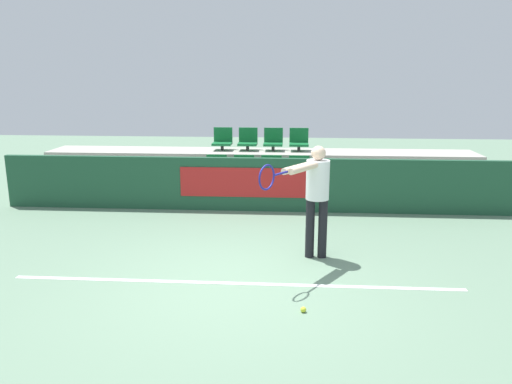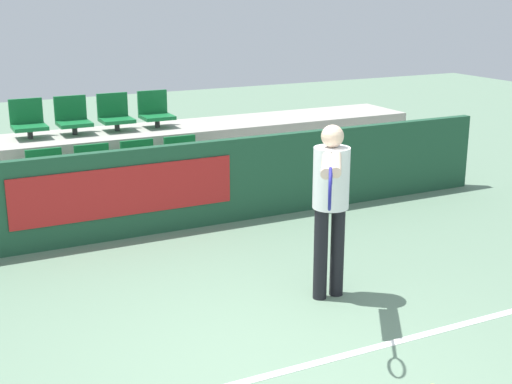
{
  "view_description": "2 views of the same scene",
  "coord_description": "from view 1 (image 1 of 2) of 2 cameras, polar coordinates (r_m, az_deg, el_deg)",
  "views": [
    {
      "loc": [
        0.69,
        -5.94,
        2.64
      ],
      "look_at": [
        0.14,
        1.9,
        0.76
      ],
      "focal_mm": 35.0,
      "sensor_mm": 36.0,
      "label": 1
    },
    {
      "loc": [
        -2.32,
        -4.24,
        2.81
      ],
      "look_at": [
        0.7,
        1.81,
        0.88
      ],
      "focal_mm": 50.0,
      "sensor_mm": 36.0,
      "label": 2
    }
  ],
  "objects": [
    {
      "name": "ground_plane",
      "position": [
        6.54,
        -2.43,
        -10.4
      ],
      "size": [
        30.0,
        30.0,
        0.0
      ],
      "primitive_type": "plane",
      "color": "slate"
    },
    {
      "name": "court_baseline",
      "position": [
        6.54,
        -2.43,
        -10.36
      ],
      "size": [
        5.84,
        0.08,
        0.01
      ],
      "color": "white",
      "rests_on": "ground"
    },
    {
      "name": "barrier_wall",
      "position": [
        9.72,
        -0.16,
        0.87
      ],
      "size": [
        9.97,
        0.14,
        1.05
      ],
      "color": "#1E4C33",
      "rests_on": "ground"
    },
    {
      "name": "bleacher_tier_front",
      "position": [
        10.38,
        0.1,
        0.03
      ],
      "size": [
        9.57,
        1.06,
        0.46
      ],
      "color": "#ADA89E",
      "rests_on": "ground"
    },
    {
      "name": "bleacher_tier_middle",
      "position": [
        11.37,
        0.47,
        2.4
      ],
      "size": [
        9.57,
        1.06,
        0.93
      ],
      "color": "#ADA89E",
      "rests_on": "ground"
    },
    {
      "name": "stadium_chair_0",
      "position": [
        10.5,
        -4.6,
        2.63
      ],
      "size": [
        0.43,
        0.41,
        0.5
      ],
      "color": "#333333",
      "rests_on": "bleacher_tier_front"
    },
    {
      "name": "stadium_chair_1",
      "position": [
        10.43,
        -1.44,
        2.6
      ],
      "size": [
        0.43,
        0.41,
        0.5
      ],
      "color": "#333333",
      "rests_on": "bleacher_tier_front"
    },
    {
      "name": "stadium_chair_2",
      "position": [
        10.39,
        1.75,
        2.55
      ],
      "size": [
        0.43,
        0.41,
        0.5
      ],
      "color": "#333333",
      "rests_on": "bleacher_tier_front"
    },
    {
      "name": "stadium_chair_3",
      "position": [
        10.39,
        4.95,
        2.5
      ],
      "size": [
        0.43,
        0.41,
        0.5
      ],
      "color": "#333333",
      "rests_on": "bleacher_tier_front"
    },
    {
      "name": "stadium_chair_4",
      "position": [
        11.47,
        -3.85,
        5.91
      ],
      "size": [
        0.43,
        0.41,
        0.5
      ],
      "color": "#333333",
      "rests_on": "bleacher_tier_middle"
    },
    {
      "name": "stadium_chair_5",
      "position": [
        11.4,
        -0.94,
        5.89
      ],
      "size": [
        0.43,
        0.41,
        0.5
      ],
      "color": "#333333",
      "rests_on": "bleacher_tier_middle"
    },
    {
      "name": "stadium_chair_6",
      "position": [
        11.37,
        1.99,
        5.86
      ],
      "size": [
        0.43,
        0.41,
        0.5
      ],
      "color": "#333333",
      "rests_on": "bleacher_tier_middle"
    },
    {
      "name": "stadium_chair_7",
      "position": [
        11.36,
        4.92,
        5.82
      ],
      "size": [
        0.43,
        0.41,
        0.5
      ],
      "color": "#333333",
      "rests_on": "bleacher_tier_middle"
    },
    {
      "name": "tennis_player",
      "position": [
        7.11,
        6.75,
        0.25
      ],
      "size": [
        0.94,
        1.35,
        1.65
      ],
      "rotation": [
        0.0,
        0.0,
        -0.58
      ],
      "color": "black",
      "rests_on": "ground"
    },
    {
      "name": "tennis_ball",
      "position": [
        5.83,
        5.43,
        -13.22
      ],
      "size": [
        0.07,
        0.07,
        0.07
      ],
      "color": "#CCDB33",
      "rests_on": "ground"
    }
  ]
}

